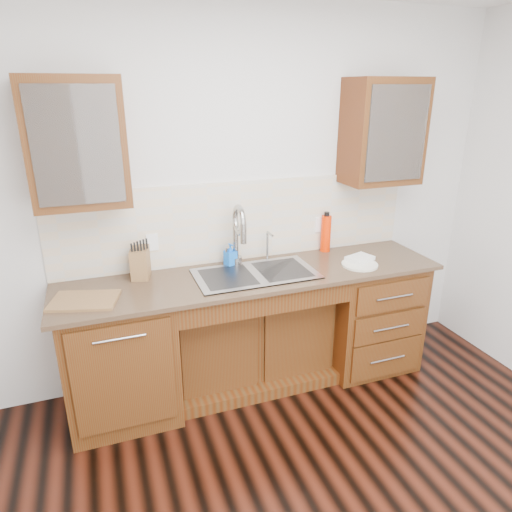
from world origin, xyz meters
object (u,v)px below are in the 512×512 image
object	(u,v)px
soap_bottle	(230,255)
plate	(360,265)
water_bottle	(326,234)
cutting_board	(84,301)
knife_block	(140,263)

from	to	relation	value
soap_bottle	plate	distance (m)	0.95
water_bottle	cutting_board	size ratio (longest dim) A/B	0.74
water_bottle	plate	xyz separation A→B (m)	(0.09, -0.37, -0.14)
soap_bottle	cutting_board	distance (m)	1.05
water_bottle	cutting_board	xyz separation A→B (m)	(-1.81, -0.33, -0.13)
soap_bottle	plate	xyz separation A→B (m)	(0.89, -0.32, -0.08)
plate	cutting_board	distance (m)	1.90
knife_block	soap_bottle	bearing A→B (deg)	13.44
soap_bottle	knife_block	world-z (taller)	knife_block
plate	cutting_board	bearing A→B (deg)	178.67
water_bottle	plate	distance (m)	0.40
cutting_board	plate	bearing A→B (deg)	-1.33
plate	knife_block	world-z (taller)	knife_block
plate	water_bottle	bearing A→B (deg)	103.45
soap_bottle	water_bottle	bearing A→B (deg)	-14.67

